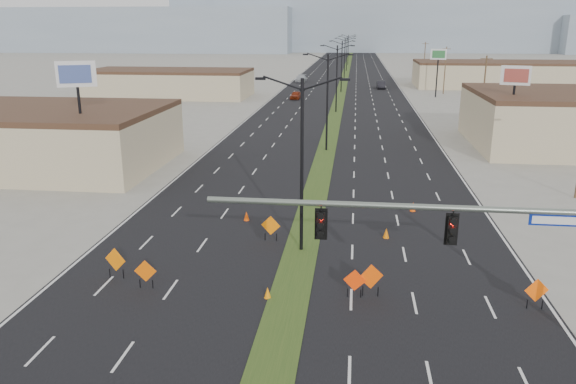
# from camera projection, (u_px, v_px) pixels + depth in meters

# --- Properties ---
(ground) EXTENTS (600.00, 600.00, 0.00)m
(ground) POSITION_uv_depth(u_px,v_px,m) (272.00, 367.00, 21.70)
(ground) COLOR gray
(ground) RESTS_ON ground
(road_surface) EXTENTS (25.00, 400.00, 0.02)m
(road_surface) POSITION_uv_depth(u_px,v_px,m) (341.00, 90.00, 116.94)
(road_surface) COLOR black
(road_surface) RESTS_ON ground
(median_strip) EXTENTS (2.00, 400.00, 0.04)m
(median_strip) POSITION_uv_depth(u_px,v_px,m) (341.00, 90.00, 116.94)
(median_strip) COLOR #264318
(median_strip) RESTS_ON ground
(building_sw_far) EXTENTS (30.00, 14.00, 4.50)m
(building_sw_far) POSITION_uv_depth(u_px,v_px,m) (169.00, 84.00, 105.64)
(building_sw_far) COLOR #C0B089
(building_sw_far) RESTS_ON ground
(building_se_far) EXTENTS (44.00, 16.00, 5.00)m
(building_se_far) POSITION_uv_depth(u_px,v_px,m) (519.00, 76.00, 121.45)
(building_se_far) COLOR #C0B089
(building_se_far) RESTS_ON ground
(mesa_west) EXTENTS (180.00, 50.00, 22.00)m
(mesa_west) POSITION_uv_depth(u_px,v_px,m) (125.00, 30.00, 298.84)
(mesa_west) COLOR #8292A1
(mesa_west) RESTS_ON ground
(mesa_center) EXTENTS (220.00, 50.00, 28.00)m
(mesa_center) POSITION_uv_depth(u_px,v_px,m) (428.00, 24.00, 298.93)
(mesa_center) COLOR #8292A1
(mesa_center) RESTS_ON ground
(mesa_backdrop) EXTENTS (140.00, 50.00, 32.00)m
(mesa_backdrop) POSITION_uv_depth(u_px,v_px,m) (301.00, 21.00, 325.34)
(mesa_backdrop) COLOR #8292A1
(mesa_backdrop) RESTS_ON ground
(signal_mast) EXTENTS (16.30, 0.60, 8.00)m
(signal_mast) POSITION_uv_depth(u_px,v_px,m) (501.00, 243.00, 21.28)
(signal_mast) COLOR slate
(signal_mast) RESTS_ON ground
(streetlight_0) EXTENTS (5.15, 0.24, 10.02)m
(streetlight_0) POSITION_uv_depth(u_px,v_px,m) (302.00, 161.00, 31.59)
(streetlight_0) COLOR black
(streetlight_0) RESTS_ON ground
(streetlight_1) EXTENTS (5.15, 0.24, 10.02)m
(streetlight_1) POSITION_uv_depth(u_px,v_px,m) (327.00, 99.00, 58.26)
(streetlight_1) COLOR black
(streetlight_1) RESTS_ON ground
(streetlight_2) EXTENTS (5.15, 0.24, 10.02)m
(streetlight_2) POSITION_uv_depth(u_px,v_px,m) (337.00, 77.00, 84.93)
(streetlight_2) COLOR black
(streetlight_2) RESTS_ON ground
(streetlight_3) EXTENTS (5.15, 0.24, 10.02)m
(streetlight_3) POSITION_uv_depth(u_px,v_px,m) (342.00, 65.00, 111.60)
(streetlight_3) COLOR black
(streetlight_3) RESTS_ON ground
(streetlight_4) EXTENTS (5.15, 0.24, 10.02)m
(streetlight_4) POSITION_uv_depth(u_px,v_px,m) (345.00, 57.00, 138.26)
(streetlight_4) COLOR black
(streetlight_4) RESTS_ON ground
(streetlight_5) EXTENTS (5.15, 0.24, 10.02)m
(streetlight_5) POSITION_uv_depth(u_px,v_px,m) (347.00, 52.00, 164.93)
(streetlight_5) COLOR black
(streetlight_5) RESTS_ON ground
(streetlight_6) EXTENTS (5.15, 0.24, 10.02)m
(streetlight_6) POSITION_uv_depth(u_px,v_px,m) (348.00, 49.00, 191.60)
(streetlight_6) COLOR black
(streetlight_6) RESTS_ON ground
(utility_pole_1) EXTENTS (1.60, 0.20, 9.00)m
(utility_pole_1) POSITION_uv_depth(u_px,v_px,m) (484.00, 89.00, 75.26)
(utility_pole_1) COLOR #4C3823
(utility_pole_1) RESTS_ON ground
(utility_pole_2) EXTENTS (1.60, 0.20, 9.00)m
(utility_pole_2) POSITION_uv_depth(u_px,v_px,m) (445.00, 70.00, 108.59)
(utility_pole_2) COLOR #4C3823
(utility_pole_2) RESTS_ON ground
(utility_pole_3) EXTENTS (1.60, 0.20, 9.00)m
(utility_pole_3) POSITION_uv_depth(u_px,v_px,m) (424.00, 60.00, 141.92)
(utility_pole_3) COLOR #4C3823
(utility_pole_3) RESTS_ON ground
(car_left) EXTENTS (1.92, 4.22, 1.41)m
(car_left) POSITION_uv_depth(u_px,v_px,m) (296.00, 95.00, 101.96)
(car_left) COLOR maroon
(car_left) RESTS_ON ground
(car_mid) EXTENTS (1.86, 4.81, 1.56)m
(car_mid) POSITION_uv_depth(u_px,v_px,m) (381.00, 85.00, 119.10)
(car_mid) COLOR black
(car_mid) RESTS_ON ground
(car_far) EXTENTS (2.41, 5.69, 1.64)m
(car_far) POSITION_uv_depth(u_px,v_px,m) (301.00, 79.00, 133.55)
(car_far) COLOR #B4B8BF
(car_far) RESTS_ON ground
(construction_sign_0) EXTENTS (1.23, 0.39, 1.69)m
(construction_sign_0) POSITION_uv_depth(u_px,v_px,m) (115.00, 261.00, 29.11)
(construction_sign_0) COLOR orange
(construction_sign_0) RESTS_ON ground
(construction_sign_1) EXTENTS (1.14, 0.08, 1.52)m
(construction_sign_1) POSITION_uv_depth(u_px,v_px,m) (145.00, 272.00, 28.02)
(construction_sign_1) COLOR #E15604
(construction_sign_1) RESTS_ON ground
(construction_sign_2) EXTENTS (1.20, 0.25, 1.62)m
(construction_sign_2) POSITION_uv_depth(u_px,v_px,m) (271.00, 226.00, 34.26)
(construction_sign_2) COLOR orange
(construction_sign_2) RESTS_ON ground
(construction_sign_3) EXTENTS (1.09, 0.14, 1.46)m
(construction_sign_3) POSITION_uv_depth(u_px,v_px,m) (355.00, 281.00, 27.08)
(construction_sign_3) COLOR #FF3905
(construction_sign_3) RESTS_ON ground
(construction_sign_4) EXTENTS (1.20, 0.48, 1.69)m
(construction_sign_4) POSITION_uv_depth(u_px,v_px,m) (371.00, 278.00, 27.15)
(construction_sign_4) COLOR #F24A05
(construction_sign_4) RESTS_ON ground
(construction_sign_5) EXTENTS (1.15, 0.27, 1.55)m
(construction_sign_5) POSITION_uv_depth(u_px,v_px,m) (536.00, 291.00, 25.92)
(construction_sign_5) COLOR #FF5505
(construction_sign_5) RESTS_ON ground
(cone_0) EXTENTS (0.37, 0.37, 0.58)m
(cone_0) POSITION_uv_depth(u_px,v_px,m) (268.00, 293.00, 27.15)
(cone_0) COLOR orange
(cone_0) RESTS_ON ground
(cone_1) EXTENTS (0.44, 0.44, 0.66)m
(cone_1) POSITION_uv_depth(u_px,v_px,m) (386.00, 233.00, 34.88)
(cone_1) COLOR #DD6604
(cone_1) RESTS_ON ground
(cone_2) EXTENTS (0.44, 0.44, 0.68)m
(cone_2) POSITION_uv_depth(u_px,v_px,m) (413.00, 207.00, 39.95)
(cone_2) COLOR #F14705
(cone_2) RESTS_ON ground
(cone_3) EXTENTS (0.42, 0.42, 0.65)m
(cone_3) POSITION_uv_depth(u_px,v_px,m) (246.00, 216.00, 38.06)
(cone_3) COLOR #DE4204
(cone_3) RESTS_ON ground
(pole_sign_west) EXTENTS (3.08, 1.67, 9.91)m
(pole_sign_west) POSITION_uv_depth(u_px,v_px,m) (77.00, 83.00, 47.50)
(pole_sign_west) COLOR black
(pole_sign_west) RESTS_ON ground
(pole_sign_east_near) EXTENTS (2.87, 1.21, 8.89)m
(pole_sign_east_near) POSITION_uv_depth(u_px,v_px,m) (515.00, 82.00, 57.06)
(pole_sign_east_near) COLOR black
(pole_sign_east_near) RESTS_ON ground
(pole_sign_east_far) EXTENTS (2.86, 1.02, 8.78)m
(pole_sign_east_far) POSITION_uv_depth(u_px,v_px,m) (438.00, 58.00, 102.96)
(pole_sign_east_far) COLOR black
(pole_sign_east_far) RESTS_ON ground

